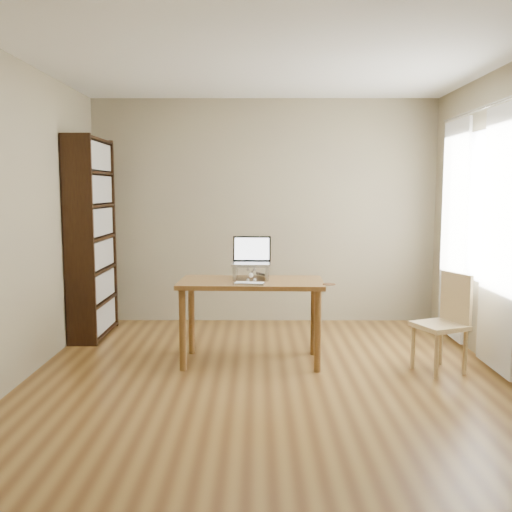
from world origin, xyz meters
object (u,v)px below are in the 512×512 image
at_px(laptop, 251,257).
at_px(chair, 447,320).
at_px(bookshelf, 92,238).
at_px(cat, 252,272).
at_px(desk, 251,292).
at_px(keyboard, 249,283).

height_order(laptop, chair, laptop).
xyz_separation_m(bookshelf, cat, (1.70, -0.86, -0.24)).
relative_size(desk, chair, 1.54).
bearing_deg(bookshelf, laptop, -25.93).
bearing_deg(cat, bookshelf, 154.92).
height_order(bookshelf, laptop, bookshelf).
xyz_separation_m(desk, laptop, (0.00, 0.14, 0.30)).
xyz_separation_m(desk, keyboard, (-0.01, -0.22, 0.12)).
bearing_deg(chair, desk, 148.13).
xyz_separation_m(cat, chair, (1.67, -0.38, -0.36)).
xyz_separation_m(bookshelf, laptop, (1.69, -0.82, -0.11)).
bearing_deg(bookshelf, chair, -20.06).
height_order(bookshelf, cat, bookshelf).
xyz_separation_m(keyboard, cat, (0.02, 0.33, 0.05)).
relative_size(bookshelf, laptop, 5.86).
bearing_deg(bookshelf, cat, -26.69).
distance_m(bookshelf, keyboard, 2.08).
distance_m(bookshelf, cat, 1.92).
bearing_deg(keyboard, chair, 8.27).
distance_m(keyboard, cat, 0.33).
height_order(desk, chair, chair).
distance_m(desk, laptop, 0.33).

